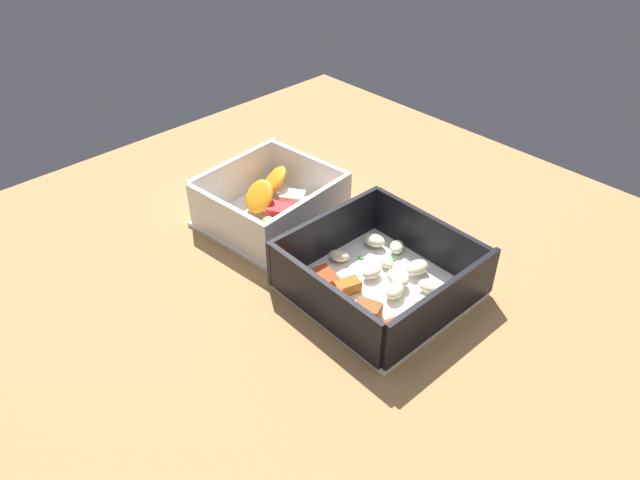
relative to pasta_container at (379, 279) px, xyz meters
The scene contains 4 objects.
table_surface 10.63cm from the pasta_container, ahead, with size 80.00×80.00×2.00cm, color #9E7547.
pasta_container is the anchor object (origin of this frame).
fruit_bowl 18.71cm from the pasta_container, ahead, with size 15.51×16.55×6.36cm.
paper_cup_liner 30.36cm from the pasta_container, ahead, with size 4.15×4.15×1.84cm, color white.
Camera 1 is at (-41.27, 38.62, 45.86)cm, focal length 33.35 mm.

